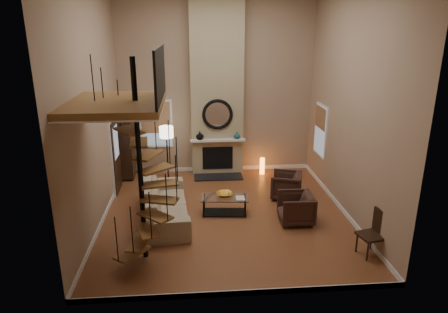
{
  "coord_description": "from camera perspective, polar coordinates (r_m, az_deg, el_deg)",
  "views": [
    {
      "loc": [
        -0.78,
        -9.17,
        4.54
      ],
      "look_at": [
        0.0,
        0.4,
        1.4
      ],
      "focal_mm": 32.27,
      "sensor_mm": 36.0,
      "label": 1
    }
  ],
  "objects": [
    {
      "name": "vase_right",
      "position": [
        12.5,
        1.84,
        3.01
      ],
      "size": [
        0.2,
        0.2,
        0.21
      ],
      "primitive_type": "imported",
      "color": "#17514F",
      "rests_on": "mantel"
    },
    {
      "name": "armchair_near",
      "position": [
        11.18,
        9.17,
        -4.11
      ],
      "size": [
        1.0,
        0.99,
        0.73
      ],
      "primitive_type": "imported",
      "rotation": [
        0.0,
        0.0,
        -1.89
      ],
      "color": "#3A221B",
      "rests_on": "ground"
    },
    {
      "name": "baseboard_back",
      "position": [
        13.21,
        -1.0,
        -1.7
      ],
      "size": [
        6.0,
        0.02,
        0.12
      ],
      "primitive_type": "cube",
      "color": "white",
      "rests_on": "ground"
    },
    {
      "name": "front_wall",
      "position": [
        6.23,
        2.73,
        1.39
      ],
      "size": [
        6.0,
        0.02,
        5.5
      ],
      "primitive_type": "cube",
      "color": "tan",
      "rests_on": "ground"
    },
    {
      "name": "armchair_far",
      "position": [
        9.91,
        10.58,
        -7.21
      ],
      "size": [
        0.84,
        0.81,
        0.74
      ],
      "primitive_type": "imported",
      "rotation": [
        0.0,
        0.0,
        -1.6
      ],
      "color": "#3A221B",
      "rests_on": "ground"
    },
    {
      "name": "sofa",
      "position": [
        10.02,
        -8.44,
        -6.54
      ],
      "size": [
        1.29,
        2.8,
        0.79
      ],
      "primitive_type": "imported",
      "rotation": [
        0.0,
        0.0,
        1.66
      ],
      "color": "tan",
      "rests_on": "ground"
    },
    {
      "name": "firebox",
      "position": [
        12.7,
        -0.9,
        -0.2
      ],
      "size": [
        0.95,
        0.02,
        0.72
      ],
      "primitive_type": "cube",
      "color": "black",
      "rests_on": "chimney_breast"
    },
    {
      "name": "side_chair",
      "position": [
        8.92,
        20.58,
        -9.91
      ],
      "size": [
        0.56,
        0.56,
        0.99
      ],
      "color": "black",
      "rests_on": "ground"
    },
    {
      "name": "coffee_table",
      "position": [
        10.18,
        0.08,
        -6.59
      ],
      "size": [
        1.25,
        0.71,
        0.45
      ],
      "color": "silver",
      "rests_on": "ground"
    },
    {
      "name": "hearth",
      "position": [
        12.6,
        -0.8,
        -2.9
      ],
      "size": [
        1.5,
        0.6,
        0.04
      ],
      "primitive_type": "cube",
      "color": "black",
      "rests_on": "ground"
    },
    {
      "name": "baseboard_left",
      "position": [
        10.44,
        -16.57,
        -8.11
      ],
      "size": [
        0.02,
        6.5,
        0.12
      ],
      "primitive_type": "cube",
      "color": "white",
      "rests_on": "ground"
    },
    {
      "name": "baseboard_right",
      "position": [
        10.88,
        16.2,
        -6.98
      ],
      "size": [
        0.02,
        6.5,
        0.12
      ],
      "primitive_type": "cube",
      "color": "white",
      "rests_on": "ground"
    },
    {
      "name": "back_wall",
      "position": [
        12.57,
        -1.07,
        9.93
      ],
      "size": [
        6.0,
        0.02,
        5.5
      ],
      "primitive_type": "cube",
      "color": "tan",
      "rests_on": "ground"
    },
    {
      "name": "accent_lamp",
      "position": [
        12.9,
        5.43,
        -1.39
      ],
      "size": [
        0.15,
        0.15,
        0.54
      ],
      "primitive_type": "cylinder",
      "color": "orange",
      "rests_on": "ground"
    },
    {
      "name": "mirror_frame",
      "position": [
        12.31,
        -0.93,
        5.97
      ],
      "size": [
        0.94,
        0.1,
        0.94
      ],
      "primitive_type": "torus",
      "rotation": [
        1.57,
        0.0,
        0.0
      ],
      "color": "black",
      "rests_on": "chimney_breast"
    },
    {
      "name": "entry_door",
      "position": [
        11.71,
        -15.14,
        0.13
      ],
      "size": [
        0.1,
        1.05,
        2.16
      ],
      "color": "white",
      "rests_on": "ground"
    },
    {
      "name": "vase_left",
      "position": [
        12.42,
        -3.44,
        2.98
      ],
      "size": [
        0.24,
        0.24,
        0.25
      ],
      "primitive_type": "imported",
      "color": "black",
      "rests_on": "mantel"
    },
    {
      "name": "window_right",
      "position": [
        12.14,
        13.53,
        3.72
      ],
      "size": [
        0.06,
        1.02,
        1.52
      ],
      "color": "white",
      "rests_on": "right_wall"
    },
    {
      "name": "baseboard_front",
      "position": [
        7.47,
        2.4,
        -18.75
      ],
      "size": [
        6.0,
        0.02,
        0.12
      ],
      "primitive_type": "cube",
      "color": "white",
      "rests_on": "ground"
    },
    {
      "name": "spiral_stair",
      "position": [
        7.94,
        -11.62,
        -2.61
      ],
      "size": [
        1.47,
        1.47,
        4.06
      ],
      "color": "black",
      "rests_on": "ground"
    },
    {
      "name": "left_wall",
      "position": [
        9.6,
        -18.06,
        6.48
      ],
      "size": [
        0.02,
        6.5,
        5.5
      ],
      "primitive_type": "cube",
      "color": "tan",
      "rests_on": "ground"
    },
    {
      "name": "chimney_breast",
      "position": [
        12.38,
        -1.02,
        9.8
      ],
      "size": [
        1.6,
        0.38,
        5.5
      ],
      "primitive_type": "cube",
      "color": "tan",
      "rests_on": "ground"
    },
    {
      "name": "mirror_disc",
      "position": [
        12.32,
        -0.93,
        5.98
      ],
      "size": [
        0.8,
        0.01,
        0.8
      ],
      "primitive_type": "cylinder",
      "rotation": [
        1.57,
        0.0,
        0.0
      ],
      "color": "white",
      "rests_on": "chimney_breast"
    },
    {
      "name": "window_back",
      "position": [
        12.78,
        -9.6,
        4.66
      ],
      "size": [
        1.02,
        0.06,
        1.52
      ],
      "color": "white",
      "rests_on": "back_wall"
    },
    {
      "name": "ground",
      "position": [
        10.26,
        0.18,
        -8.18
      ],
      "size": [
        6.0,
        6.5,
        0.01
      ],
      "primitive_type": "cube",
      "color": "#955630",
      "rests_on": "ground"
    },
    {
      "name": "mantel",
      "position": [
        12.44,
        -0.89,
        2.3
      ],
      "size": [
        1.7,
        0.18,
        0.06
      ],
      "primitive_type": "cube",
      "color": "white",
      "rests_on": "chimney_breast"
    },
    {
      "name": "book",
      "position": [
        10.0,
        2.16,
        -5.95
      ],
      "size": [
        0.23,
        0.3,
        0.03
      ],
      "primitive_type": "imported",
      "rotation": [
        0.0,
        0.0,
        -0.04
      ],
      "color": "gray",
      "rests_on": "coffee_table"
    },
    {
      "name": "hutch",
      "position": [
        12.68,
        -13.53,
        1.16
      ],
      "size": [
        0.37,
        0.79,
        1.77
      ],
      "primitive_type": "cube",
      "color": "black",
      "rests_on": "ground"
    },
    {
      "name": "bowl",
      "position": [
        10.14,
        0.06,
        -5.38
      ],
      "size": [
        0.4,
        0.4,
        0.1
      ],
      "primitive_type": "imported",
      "color": "#C08A22",
      "rests_on": "coffee_table"
    },
    {
      "name": "loft",
      "position": [
        7.59,
        -14.31,
        7.65
      ],
      "size": [
        1.7,
        2.2,
        1.09
      ],
      "color": "olive",
      "rests_on": "left_wall"
    },
    {
      "name": "right_wall",
      "position": [
        10.08,
        17.59,
        7.04
      ],
      "size": [
        0.02,
        6.5,
        5.5
      ],
      "primitive_type": "cube",
      "color": "tan",
      "rests_on": "ground"
    },
    {
      "name": "floor_lamp",
      "position": [
        12.0,
        -8.14,
        2.83
      ],
      "size": [
        0.41,
        0.41,
        1.71
      ],
      "color": "black",
      "rests_on": "ground"
    }
  ]
}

